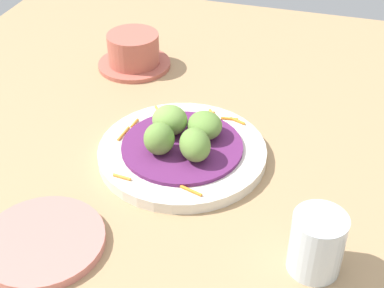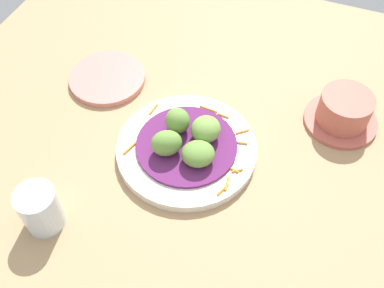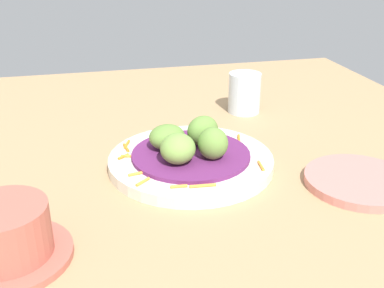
# 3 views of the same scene
# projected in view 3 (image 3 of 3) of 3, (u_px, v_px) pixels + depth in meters

# --- Properties ---
(table_surface) EXTENTS (1.10, 1.10, 0.02)m
(table_surface) POSITION_uv_depth(u_px,v_px,m) (169.00, 169.00, 0.71)
(table_surface) COLOR tan
(table_surface) RESTS_ON ground
(main_plate) EXTENTS (0.24, 0.24, 0.02)m
(main_plate) POSITION_uv_depth(u_px,v_px,m) (191.00, 161.00, 0.69)
(main_plate) COLOR silver
(main_plate) RESTS_ON table_surface
(cabbage_bed) EXTENTS (0.17, 0.17, 0.01)m
(cabbage_bed) POSITION_uv_depth(u_px,v_px,m) (191.00, 155.00, 0.69)
(cabbage_bed) COLOR #60235B
(cabbage_bed) RESTS_ON main_plate
(carrot_garnish) EXTENTS (0.20, 0.17, 0.00)m
(carrot_garnish) POSITION_uv_depth(u_px,v_px,m) (171.00, 162.00, 0.67)
(carrot_garnish) COLOR orange
(carrot_garnish) RESTS_ON main_plate
(guac_scoop_left) EXTENTS (0.06, 0.07, 0.04)m
(guac_scoop_left) POSITION_uv_depth(u_px,v_px,m) (178.00, 149.00, 0.65)
(guac_scoop_left) COLOR #759E47
(guac_scoop_left) RESTS_ON cabbage_bed
(guac_scoop_center) EXTENTS (0.06, 0.06, 0.05)m
(guac_scoop_center) POSITION_uv_depth(u_px,v_px,m) (213.00, 143.00, 0.66)
(guac_scoop_center) COLOR olive
(guac_scoop_center) RESTS_ON cabbage_bed
(guac_scoop_right) EXTENTS (0.07, 0.06, 0.04)m
(guac_scoop_right) POSITION_uv_depth(u_px,v_px,m) (203.00, 130.00, 0.71)
(guac_scoop_right) COLOR olive
(guac_scoop_right) RESTS_ON cabbage_bed
(guac_scoop_back) EXTENTS (0.07, 0.07, 0.04)m
(guac_scoop_back) POSITION_uv_depth(u_px,v_px,m) (170.00, 137.00, 0.70)
(guac_scoop_back) COLOR olive
(guac_scoop_back) RESTS_ON cabbage_bed
(side_plate_small) EXTENTS (0.15, 0.15, 0.01)m
(side_plate_small) POSITION_uv_depth(u_px,v_px,m) (359.00, 181.00, 0.64)
(side_plate_small) COLOR tan
(side_plate_small) RESTS_ON table_surface
(terracotta_bowl) EXTENTS (0.13, 0.13, 0.06)m
(terracotta_bowl) POSITION_uv_depth(u_px,v_px,m) (6.00, 236.00, 0.49)
(terracotta_bowl) COLOR #B75B4C
(terracotta_bowl) RESTS_ON table_surface
(water_glass) EXTENTS (0.06, 0.06, 0.08)m
(water_glass) POSITION_uv_depth(u_px,v_px,m) (244.00, 93.00, 0.90)
(water_glass) COLOR silver
(water_glass) RESTS_ON table_surface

